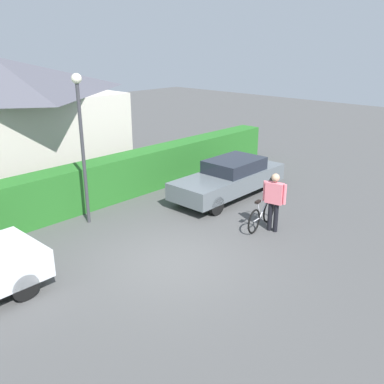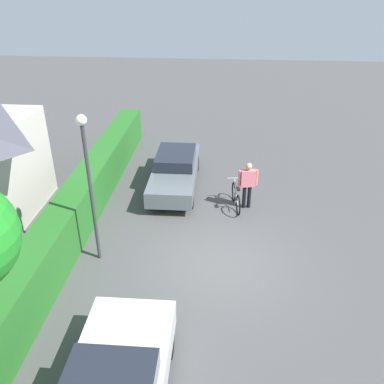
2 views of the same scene
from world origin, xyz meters
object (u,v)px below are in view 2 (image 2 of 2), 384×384
(parked_car_far, at_px, (175,170))
(bicycle, at_px, (236,197))
(street_lamp, at_px, (88,172))
(person_rider, at_px, (248,182))

(parked_car_far, distance_m, bicycle, 2.71)
(bicycle, xyz_separation_m, street_lamp, (-3.21, 3.96, 2.39))
(bicycle, relative_size, person_rider, 0.97)
(parked_car_far, xyz_separation_m, bicycle, (-1.42, -2.30, -0.29))
(parked_car_far, bearing_deg, bicycle, -121.70)
(bicycle, bearing_deg, parked_car_far, 58.30)
(parked_car_far, distance_m, person_rider, 3.03)
(parked_car_far, height_order, street_lamp, street_lamp)
(bicycle, height_order, person_rider, person_rider)
(person_rider, bearing_deg, street_lamp, 126.70)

